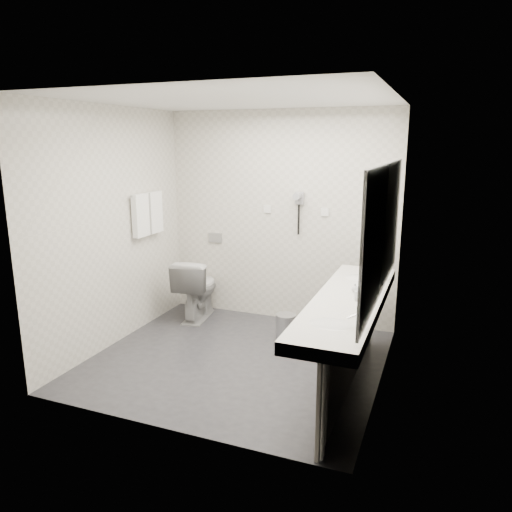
% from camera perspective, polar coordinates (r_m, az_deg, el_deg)
% --- Properties ---
extents(floor, '(2.80, 2.80, 0.00)m').
position_cam_1_polar(floor, '(4.96, -2.30, -12.13)').
color(floor, '#2C2B30').
rests_on(floor, ground).
extents(ceiling, '(2.80, 2.80, 0.00)m').
position_cam_1_polar(ceiling, '(4.49, -2.61, 18.05)').
color(ceiling, silver).
rests_on(ceiling, wall_back).
extents(wall_back, '(2.80, 0.00, 2.80)m').
position_cam_1_polar(wall_back, '(5.76, 2.80, 4.53)').
color(wall_back, beige).
rests_on(wall_back, floor).
extents(wall_front, '(2.80, 0.00, 2.80)m').
position_cam_1_polar(wall_front, '(3.44, -11.21, -1.74)').
color(wall_front, beige).
rests_on(wall_front, floor).
extents(wall_left, '(0.00, 2.60, 2.60)m').
position_cam_1_polar(wall_left, '(5.28, -16.52, 3.18)').
color(wall_left, beige).
rests_on(wall_left, floor).
extents(wall_right, '(0.00, 2.60, 2.60)m').
position_cam_1_polar(wall_right, '(4.21, 15.29, 0.78)').
color(wall_right, beige).
rests_on(wall_right, floor).
extents(vanity_counter, '(0.55, 2.20, 0.10)m').
position_cam_1_polar(vanity_counter, '(4.17, 10.83, -5.51)').
color(vanity_counter, silver).
rests_on(vanity_counter, floor).
extents(vanity_panel, '(0.03, 2.15, 0.75)m').
position_cam_1_polar(vanity_panel, '(4.32, 10.91, -10.89)').
color(vanity_panel, gray).
rests_on(vanity_panel, floor).
extents(vanity_post_near, '(0.06, 0.06, 0.75)m').
position_cam_1_polar(vanity_post_near, '(3.41, 7.99, -17.81)').
color(vanity_post_near, silver).
rests_on(vanity_post_near, floor).
extents(vanity_post_far, '(0.06, 0.06, 0.75)m').
position_cam_1_polar(vanity_post_far, '(5.27, 13.36, -6.48)').
color(vanity_post_far, silver).
rests_on(vanity_post_far, floor).
extents(mirror, '(0.02, 2.20, 1.05)m').
position_cam_1_polar(mirror, '(3.97, 14.92, 3.03)').
color(mirror, '#B2BCC6').
rests_on(mirror, wall_right).
extents(basin_near, '(0.40, 0.31, 0.05)m').
position_cam_1_polar(basin_near, '(3.56, 8.86, -8.18)').
color(basin_near, white).
rests_on(basin_near, vanity_counter).
extents(basin_far, '(0.40, 0.31, 0.05)m').
position_cam_1_polar(basin_far, '(4.77, 12.32, -2.73)').
color(basin_far, white).
rests_on(basin_far, vanity_counter).
extents(faucet_near, '(0.04, 0.04, 0.15)m').
position_cam_1_polar(faucet_near, '(3.49, 12.06, -7.16)').
color(faucet_near, silver).
rests_on(faucet_near, vanity_counter).
extents(faucet_far, '(0.04, 0.04, 0.15)m').
position_cam_1_polar(faucet_far, '(4.72, 14.71, -1.89)').
color(faucet_far, silver).
rests_on(faucet_far, vanity_counter).
extents(soap_bottle_a, '(0.07, 0.07, 0.12)m').
position_cam_1_polar(soap_bottle_a, '(4.08, 11.98, -4.36)').
color(soap_bottle_a, silver).
rests_on(soap_bottle_a, vanity_counter).
extents(soap_bottle_b, '(0.08, 0.08, 0.08)m').
position_cam_1_polar(soap_bottle_b, '(4.30, 11.65, -3.71)').
color(soap_bottle_b, silver).
rests_on(soap_bottle_b, vanity_counter).
extents(glass_left, '(0.06, 0.06, 0.10)m').
position_cam_1_polar(glass_left, '(4.36, 13.28, -3.38)').
color(glass_left, silver).
rests_on(glass_left, vanity_counter).
extents(glass_right, '(0.06, 0.06, 0.10)m').
position_cam_1_polar(glass_right, '(4.39, 13.68, -3.33)').
color(glass_right, silver).
rests_on(glass_right, vanity_counter).
extents(toilet, '(0.53, 0.80, 0.76)m').
position_cam_1_polar(toilet, '(5.97, -7.01, -3.80)').
color(toilet, white).
rests_on(toilet, floor).
extents(flush_plate, '(0.18, 0.02, 0.12)m').
position_cam_1_polar(flush_plate, '(6.11, -4.85, 2.16)').
color(flush_plate, '#B2B5BA').
rests_on(flush_plate, wall_back).
extents(pedal_bin, '(0.26, 0.26, 0.31)m').
position_cam_1_polar(pedal_bin, '(5.29, 3.55, -8.64)').
color(pedal_bin, '#B2B5BA').
rests_on(pedal_bin, floor).
extents(bin_lid, '(0.22, 0.22, 0.02)m').
position_cam_1_polar(bin_lid, '(5.23, 3.57, -7.01)').
color(bin_lid, '#B2B5BA').
rests_on(bin_lid, pedal_bin).
extents(towel_rail, '(0.02, 0.62, 0.02)m').
position_cam_1_polar(towel_rail, '(5.65, -12.89, 7.11)').
color(towel_rail, silver).
rests_on(towel_rail, wall_left).
extents(towel_near, '(0.07, 0.24, 0.48)m').
position_cam_1_polar(towel_near, '(5.55, -13.50, 4.69)').
color(towel_near, white).
rests_on(towel_near, towel_rail).
extents(towel_far, '(0.07, 0.24, 0.48)m').
position_cam_1_polar(towel_far, '(5.78, -11.92, 5.10)').
color(towel_far, white).
rests_on(towel_far, towel_rail).
extents(dryer_cradle, '(0.10, 0.04, 0.14)m').
position_cam_1_polar(dryer_cradle, '(5.62, 5.16, 6.85)').
color(dryer_cradle, gray).
rests_on(dryer_cradle, wall_back).
extents(dryer_barrel, '(0.08, 0.14, 0.08)m').
position_cam_1_polar(dryer_barrel, '(5.55, 4.96, 7.08)').
color(dryer_barrel, gray).
rests_on(dryer_barrel, dryer_cradle).
extents(dryer_cord, '(0.02, 0.02, 0.35)m').
position_cam_1_polar(dryer_cord, '(5.64, 5.07, 4.31)').
color(dryer_cord, black).
rests_on(dryer_cord, dryer_cradle).
extents(switch_plate_a, '(0.09, 0.02, 0.09)m').
position_cam_1_polar(switch_plate_a, '(5.78, 1.36, 5.58)').
color(switch_plate_a, white).
rests_on(switch_plate_a, wall_back).
extents(switch_plate_b, '(0.09, 0.02, 0.09)m').
position_cam_1_polar(switch_plate_b, '(5.58, 8.15, 5.17)').
color(switch_plate_b, white).
rests_on(switch_plate_b, wall_back).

